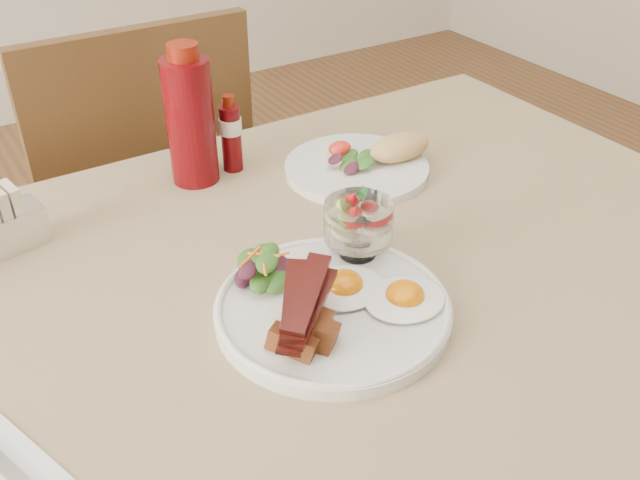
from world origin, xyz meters
TOP-DOWN VIEW (x-y plane):
  - table at (0.00, 0.00)m, footprint 1.33×0.88m
  - chair_far at (0.00, 0.66)m, footprint 0.42×0.42m
  - main_plate at (-0.00, -0.08)m, footprint 0.28×0.28m
  - fried_eggs at (0.05, -0.09)m, footprint 0.17×0.16m
  - bacon_potato_pile at (-0.06, -0.11)m, footprint 0.12×0.12m
  - side_salad at (-0.05, 0.00)m, footprint 0.08×0.07m
  - fruit_cup at (0.08, -0.01)m, footprint 0.09×0.09m
  - second_plate at (0.24, 0.20)m, footprint 0.25×0.23m
  - ketchup_bottle at (-0.00, 0.32)m, footprint 0.08×0.08m
  - hot_sauce_bottle at (0.06, 0.32)m, footprint 0.04×0.04m
  - sugar_caddy at (-0.29, 0.27)m, footprint 0.11×0.07m

SIDE VIEW (x-z plane):
  - chair_far at x=0.00m, z-range 0.06..0.99m
  - table at x=0.00m, z-range 0.29..1.04m
  - main_plate at x=0.00m, z-range 0.75..0.77m
  - second_plate at x=0.24m, z-range 0.74..0.80m
  - fried_eggs at x=0.05m, z-range 0.76..0.79m
  - side_salad at x=-0.05m, z-range 0.77..0.81m
  - sugar_caddy at x=-0.29m, z-range 0.74..0.83m
  - bacon_potato_pile at x=-0.06m, z-range 0.77..0.83m
  - hot_sauce_bottle at x=0.06m, z-range 0.75..0.88m
  - fruit_cup at x=0.08m, z-range 0.77..0.86m
  - ketchup_bottle at x=0.00m, z-range 0.75..0.96m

